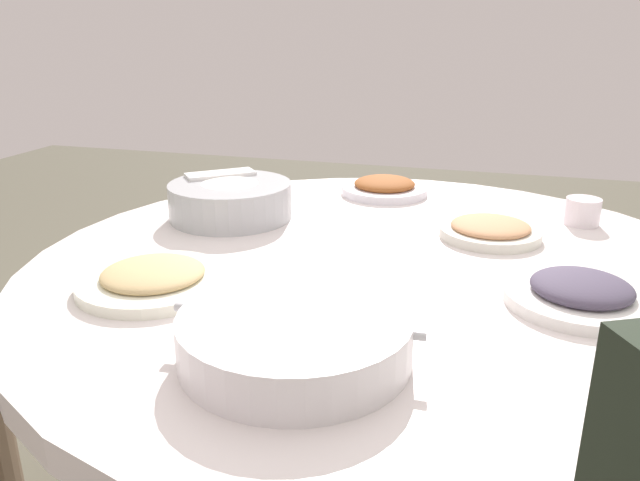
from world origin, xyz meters
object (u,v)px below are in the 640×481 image
dish_eggplant (581,293)px  dish_stirfry (384,187)px  soup_bowl (295,337)px  dish_shrimp (490,230)px  rice_bowl (230,200)px  dish_noodles (153,278)px  round_dining_table (382,300)px  tea_cup_near (583,211)px

dish_eggplant → dish_stirfry: bearing=-53.5°
soup_bowl → dish_stirfry: bearing=-87.1°
dish_eggplant → dish_shrimp: dish_eggplant is taller
rice_bowl → dish_shrimp: size_ratio=1.33×
soup_bowl → dish_noodles: 0.32m
round_dining_table → dish_stirfry: 0.47m
dish_stirfry → tea_cup_near: bearing=164.3°
round_dining_table → dish_shrimp: (-0.17, -0.19, 0.09)m
tea_cup_near → dish_stirfry: bearing=-15.7°
dish_noodles → dish_shrimp: bearing=-141.7°
round_dining_table → dish_eggplant: (-0.31, 0.08, 0.09)m
rice_bowl → dish_noodles: size_ratio=1.09×
soup_bowl → dish_eggplant: size_ratio=1.43×
dish_stirfry → dish_eggplant: bearing=126.5°
dish_eggplant → dish_noodles: (0.64, 0.12, -0.00)m
tea_cup_near → round_dining_table: bearing=42.9°
dish_eggplant → dish_stirfry: (0.40, -0.54, -0.00)m
rice_bowl → dish_stirfry: (-0.28, -0.29, -0.02)m
round_dining_table → dish_noodles: bearing=32.5°
soup_bowl → dish_shrimp: (-0.22, -0.54, -0.01)m
rice_bowl → dish_shrimp: 0.54m
dish_eggplant → dish_shrimp: size_ratio=1.15×
tea_cup_near → soup_bowl: bearing=59.8°
soup_bowl → dish_noodles: soup_bowl is taller
round_dining_table → rice_bowl: 0.42m
soup_bowl → dish_shrimp: soup_bowl is taller
round_dining_table → dish_stirfry: size_ratio=5.99×
soup_bowl → tea_cup_near: (-0.40, -0.68, -0.00)m
rice_bowl → soup_bowl: rice_bowl is taller
dish_shrimp → dish_eggplant: bearing=116.9°
soup_bowl → dish_noodles: bearing=-27.0°
dish_eggplant → tea_cup_near: tea_cup_near is taller
tea_cup_near → dish_noodles: bearing=38.2°
dish_shrimp → dish_stirfry: 0.37m
dish_noodles → dish_stirfry: bearing=-110.3°
dish_stirfry → dish_noodles: 0.71m
soup_bowl → dish_noodles: size_ratio=1.34×
dish_shrimp → dish_noodles: 0.64m
round_dining_table → tea_cup_near: tea_cup_near is taller
round_dining_table → rice_bowl: rice_bowl is taller
rice_bowl → dish_noodles: rice_bowl is taller
tea_cup_near → dish_shrimp: bearing=37.9°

